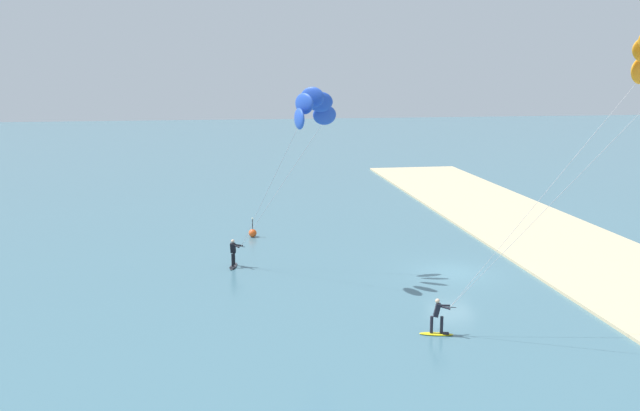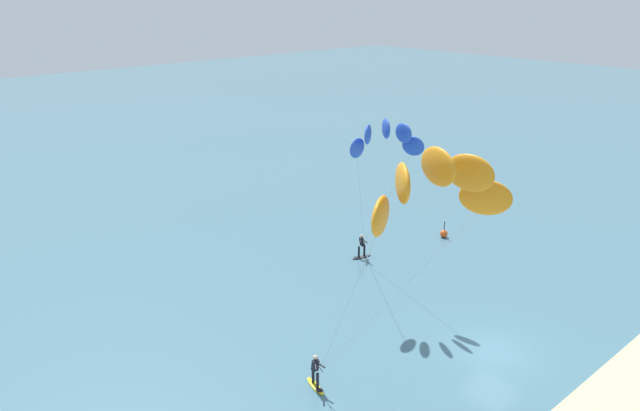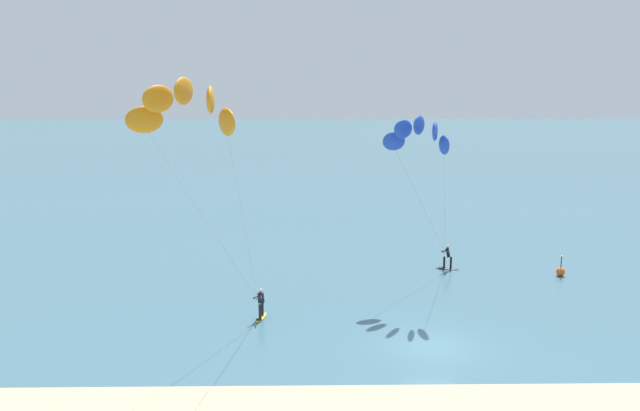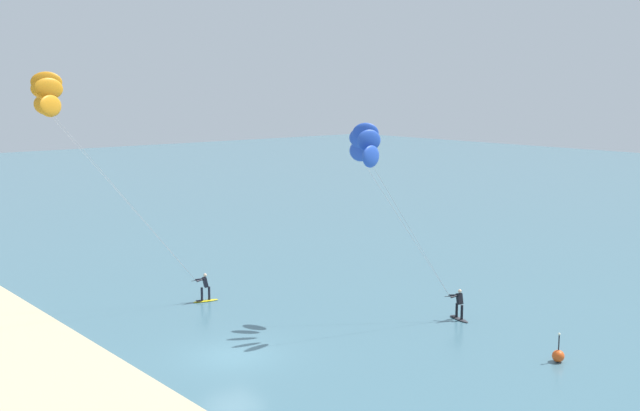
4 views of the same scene
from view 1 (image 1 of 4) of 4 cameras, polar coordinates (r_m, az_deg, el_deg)
name	(u,v)px [view 1 (image 1 of 4)]	position (r m, az deg, el deg)	size (l,w,h in m)	color
ground_plane	(452,273)	(39.67, 11.15, -5.63)	(240.00, 240.00, 0.00)	#426B7A
sand_strip	(602,265)	(43.67, 22.80, -4.63)	(80.00, 9.98, 0.16)	#C6B289
kitesurfer_mid_water	(308,116)	(36.42, -1.03, 7.61)	(5.67, 6.26, 10.60)	#333338
marker_buoy	(253,233)	(47.19, -5.72, -2.32)	(0.56, 0.56, 1.38)	#EA5119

